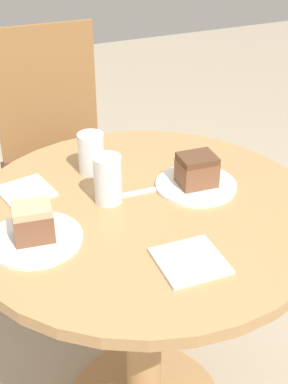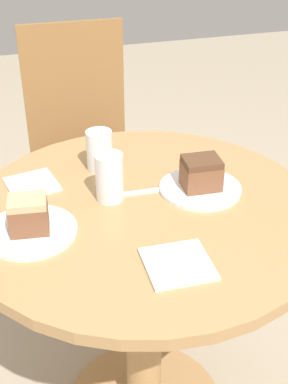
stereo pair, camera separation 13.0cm
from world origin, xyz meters
name	(u,v)px [view 2 (the right image)]	position (x,y,z in m)	size (l,w,h in m)	color
table	(144,273)	(0.00, 0.00, 0.56)	(0.89, 0.89, 0.78)	tan
chair	(83,153)	(0.00, 0.85, 0.51)	(0.44, 0.47, 1.00)	olive
plate_near	(200,188)	(0.16, 0.03, 0.78)	(0.21, 0.21, 0.01)	white
plate_far	(31,231)	(-0.28, -0.03, 0.78)	(0.21, 0.21, 0.01)	white
cake_slice_near	(201,173)	(0.16, 0.03, 0.83)	(0.10, 0.09, 0.08)	brown
cake_slice_far	(28,214)	(-0.28, -0.03, 0.83)	(0.10, 0.08, 0.08)	brown
glass_lemonade	(109,179)	(-0.07, 0.06, 0.83)	(0.07, 0.07, 0.12)	beige
glass_water	(100,153)	(-0.06, 0.22, 0.83)	(0.07, 0.07, 0.11)	silver
napkin_stack	(179,264)	(0.00, -0.24, 0.78)	(0.14, 0.14, 0.01)	silver
fork	(149,191)	(0.03, 0.06, 0.78)	(0.18, 0.03, 0.00)	silver
napkin_side	(32,184)	(-0.25, 0.18, 0.78)	(0.15, 0.15, 0.01)	silver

